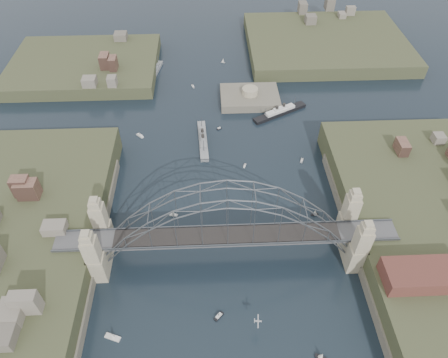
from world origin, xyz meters
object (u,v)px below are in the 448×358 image
fort_island (249,101)px  naval_cruiser_far (155,71)px  ocean_liner (280,112)px  wharf_shed (428,275)px  bridge (227,225)px  naval_cruiser_near (203,140)px

fort_island → naval_cruiser_far: fort_island is taller
ocean_liner → wharf_shed: bearing=-73.9°
bridge → ocean_liner: bridge is taller
naval_cruiser_far → naval_cruiser_near: bearing=-66.9°
wharf_shed → naval_cruiser_near: bearing=129.7°
bridge → naval_cruiser_far: 96.17m
naval_cruiser_near → ocean_liner: bearing=27.8°
bridge → fort_island: bearing=80.3°
bridge → fort_island: bridge is taller
bridge → fort_island: 72.14m
wharf_shed → ocean_liner: size_ratio=0.97×
bridge → wharf_shed: bridge is taller
bridge → fort_island: (12.00, 70.00, -12.66)m
naval_cruiser_far → ocean_liner: (47.90, -31.01, -0.02)m
bridge → naval_cruiser_far: bridge is taller
wharf_shed → bridge: bearing=162.3°
ocean_liner → bridge: bearing=-110.1°
bridge → naval_cruiser_near: bridge is taller
naval_cruiser_far → ocean_liner: 57.07m
wharf_shed → naval_cruiser_far: (-69.55, 106.01, -9.14)m
ocean_liner → fort_island: bearing=139.0°
bridge → ocean_liner: bearing=69.9°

